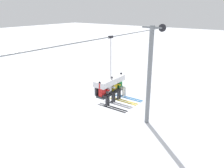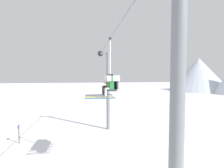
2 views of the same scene
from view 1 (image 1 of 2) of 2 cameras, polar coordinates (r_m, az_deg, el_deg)
lift_tower_far at (r=17.61m, az=9.79°, el=2.42°), size 0.36×1.88×8.21m
lift_cable at (r=10.51m, az=-2.74°, el=11.78°), size 16.13×0.05×0.05m
chairlift_chair at (r=11.68m, az=-0.61°, el=0.35°), size 1.98×0.74×3.37m
skier_red at (r=11.08m, az=-2.11°, el=-2.39°), size 0.48×1.70×1.34m
skier_white at (r=11.47m, az=-0.49°, el=-1.71°), size 0.46×1.70×1.23m
skier_yellow at (r=11.86m, az=0.96°, el=-0.89°), size 0.48×1.70×1.34m
skier_green at (r=12.27m, az=2.36°, el=-0.20°), size 0.48×1.70×1.34m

